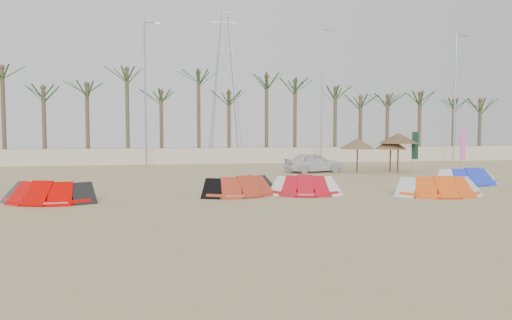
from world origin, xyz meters
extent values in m
plane|color=tan|center=(0.00, 0.00, 0.00)|extent=(120.00, 120.00, 0.00)
cube|color=beige|center=(0.00, 22.00, 0.65)|extent=(60.00, 0.30, 1.30)
cylinder|color=brown|center=(-14.00, 23.50, 3.25)|extent=(0.32, 0.32, 6.50)
ellipsoid|color=#194719|center=(-14.00, 23.50, 6.50)|extent=(4.00, 4.00, 2.40)
cylinder|color=brown|center=(-4.00, 23.50, 3.25)|extent=(0.32, 0.32, 6.50)
ellipsoid|color=#194719|center=(-4.00, 23.50, 6.50)|extent=(4.00, 4.00, 2.40)
cylinder|color=brown|center=(6.00, 23.50, 3.25)|extent=(0.32, 0.32, 6.50)
ellipsoid|color=#194719|center=(6.00, 23.50, 6.50)|extent=(4.00, 4.00, 2.40)
cylinder|color=brown|center=(16.00, 23.50, 3.25)|extent=(0.32, 0.32, 6.50)
ellipsoid|color=#194719|center=(16.00, 23.50, 6.50)|extent=(4.00, 4.00, 2.40)
cylinder|color=brown|center=(24.00, 23.50, 3.25)|extent=(0.32, 0.32, 6.50)
ellipsoid|color=#194719|center=(24.00, 23.50, 6.50)|extent=(4.00, 4.00, 2.40)
cylinder|color=#A5A8AD|center=(-6.00, 20.00, 5.50)|extent=(0.14, 0.14, 11.00)
cylinder|color=#A5A8AD|center=(-5.50, 20.00, 10.90)|extent=(1.00, 0.08, 0.08)
cube|color=#A5A8AD|center=(-5.00, 20.00, 10.85)|extent=(0.35, 0.14, 0.10)
cylinder|color=#A5A8AD|center=(8.00, 20.00, 5.50)|extent=(0.14, 0.14, 11.00)
cylinder|color=#A5A8AD|center=(8.50, 20.00, 10.90)|extent=(1.00, 0.08, 0.08)
cube|color=#A5A8AD|center=(9.00, 20.00, 10.85)|extent=(0.35, 0.14, 0.10)
cylinder|color=#A5A8AD|center=(20.00, 20.00, 5.50)|extent=(0.14, 0.14, 11.00)
cylinder|color=#A5A8AD|center=(20.50, 20.00, 10.90)|extent=(1.00, 0.08, 0.08)
cube|color=#A5A8AD|center=(21.00, 20.00, 10.85)|extent=(0.35, 0.14, 0.10)
cylinder|color=#D60400|center=(-8.67, 2.45, 0.10)|extent=(3.27, 1.22, 0.20)
cube|color=black|center=(-10.18, 2.55, 0.25)|extent=(0.91, 1.23, 0.40)
cube|color=black|center=(-7.15, 2.55, 0.25)|extent=(0.91, 1.23, 0.40)
cylinder|color=#B3351D|center=(-1.14, 3.04, 0.10)|extent=(3.07, 1.35, 0.20)
cube|color=black|center=(-2.59, 3.14, 0.25)|extent=(0.96, 1.24, 0.40)
cube|color=black|center=(0.31, 3.14, 0.25)|extent=(0.96, 1.24, 0.40)
cylinder|color=red|center=(1.51, 2.68, 0.10)|extent=(2.62, 0.85, 0.20)
cube|color=white|center=(0.31, 2.78, 0.25)|extent=(0.85, 1.21, 0.40)
cube|color=white|center=(2.70, 2.78, 0.25)|extent=(0.85, 1.21, 0.40)
cylinder|color=#FF5713|center=(6.97, 1.43, 0.10)|extent=(3.28, 0.58, 0.20)
cube|color=silver|center=(5.50, 1.53, 0.25)|extent=(0.72, 1.16, 0.40)
cube|color=silver|center=(8.45, 1.53, 0.25)|extent=(0.72, 1.16, 0.40)
cylinder|color=#2139EA|center=(10.75, 4.85, 0.10)|extent=(3.02, 0.31, 0.20)
cube|color=silver|center=(9.39, 4.95, 0.25)|extent=(0.64, 1.12, 0.40)
cube|color=silver|center=(12.10, 4.95, 0.25)|extent=(0.64, 1.12, 0.40)
cylinder|color=#4C331E|center=(7.92, 12.37, 1.07)|extent=(0.10, 0.10, 2.14)
cone|color=olive|center=(7.92, 12.37, 1.89)|extent=(2.28, 2.28, 0.70)
cylinder|color=#4C331E|center=(10.66, 12.08, 1.24)|extent=(0.10, 0.10, 2.49)
cone|color=brown|center=(10.66, 12.08, 2.24)|extent=(2.58, 2.58, 0.70)
cylinder|color=#4C331E|center=(10.18, 12.21, 1.05)|extent=(0.10, 0.10, 2.11)
cone|color=#986C49|center=(10.18, 12.21, 1.86)|extent=(2.12, 2.12, 0.70)
cylinder|color=#A5A8AD|center=(14.23, 10.69, 1.50)|extent=(0.04, 0.04, 3.00)
cube|color=#F15FC3|center=(14.45, 10.69, 1.86)|extent=(0.42, 0.08, 1.95)
cylinder|color=#A5A8AD|center=(11.69, 12.20, 1.41)|extent=(0.04, 0.04, 2.81)
cube|color=black|center=(11.91, 12.20, 1.74)|extent=(0.41, 0.12, 1.83)
imported|color=silver|center=(5.08, 12.81, 0.65)|extent=(4.05, 2.27, 1.30)
camera|label=1|loc=(-3.98, -15.81, 2.72)|focal=32.00mm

